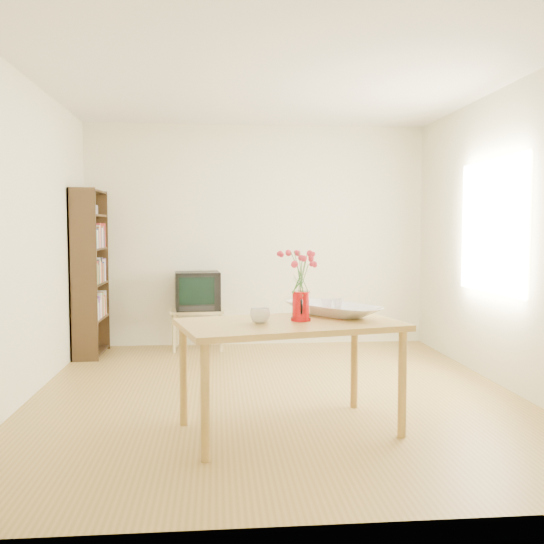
{
  "coord_description": "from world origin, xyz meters",
  "views": [
    {
      "loc": [
        -0.48,
        -4.94,
        1.37
      ],
      "look_at": [
        0.0,
        0.3,
        1.0
      ],
      "focal_mm": 40.0,
      "sensor_mm": 36.0,
      "label": 1
    }
  ],
  "objects": [
    {
      "name": "pitcher",
      "position": [
        0.09,
        -0.89,
        0.84
      ],
      "size": [
        0.14,
        0.21,
        0.2
      ],
      "rotation": [
        0.0,
        0.0,
        -0.09
      ],
      "color": "#BC0B0D",
      "rests_on": "table"
    },
    {
      "name": "teacup_a",
      "position": [
        0.31,
        -0.66,
        0.95
      ],
      "size": [
        0.07,
        0.07,
        0.06
      ],
      "primitive_type": "imported",
      "rotation": [
        0.0,
        0.0,
        0.1
      ],
      "color": "white",
      "rests_on": "bowl"
    },
    {
      "name": "tv_stand",
      "position": [
        -0.7,
        1.97,
        0.39
      ],
      "size": [
        0.6,
        0.45,
        0.46
      ],
      "color": "tan",
      "rests_on": "ground"
    },
    {
      "name": "room",
      "position": [
        0.03,
        0.0,
        1.3
      ],
      "size": [
        4.5,
        4.5,
        4.5
      ],
      "color": "olive",
      "rests_on": "ground"
    },
    {
      "name": "table",
      "position": [
        0.01,
        -0.93,
        0.67
      ],
      "size": [
        1.59,
        1.13,
        0.75
      ],
      "rotation": [
        0.0,
        0.0,
        0.23
      ],
      "color": "olive",
      "rests_on": "ground"
    },
    {
      "name": "bookshelf",
      "position": [
        -1.85,
        1.75,
        0.84
      ],
      "size": [
        0.28,
        0.7,
        1.8
      ],
      "color": "black",
      "rests_on": "ground"
    },
    {
      "name": "teacup_b",
      "position": [
        0.39,
        -0.64,
        0.95
      ],
      "size": [
        0.08,
        0.08,
        0.06
      ],
      "primitive_type": "imported",
      "rotation": [
        0.0,
        0.0,
        1.76
      ],
      "color": "white",
      "rests_on": "bowl"
    },
    {
      "name": "television",
      "position": [
        -0.7,
        1.98,
        0.68
      ],
      "size": [
        0.53,
        0.5,
        0.43
      ],
      "rotation": [
        0.0,
        0.0,
        0.09
      ],
      "color": "black",
      "rests_on": "tv_stand"
    },
    {
      "name": "flowers",
      "position": [
        0.09,
        -0.89,
        1.11
      ],
      "size": [
        0.23,
        0.23,
        0.33
      ],
      "primitive_type": null,
      "color": "#E53650",
      "rests_on": "pitcher"
    },
    {
      "name": "bowl",
      "position": [
        0.35,
        -0.66,
        1.0
      ],
      "size": [
        0.74,
        0.74,
        0.5
      ],
      "primitive_type": "imported",
      "rotation": [
        0.0,
        0.0,
        0.6
      ],
      "color": "white",
      "rests_on": "table"
    },
    {
      "name": "mug",
      "position": [
        -0.2,
        -0.97,
        0.8
      ],
      "size": [
        0.18,
        0.18,
        0.1
      ],
      "primitive_type": "imported",
      "rotation": [
        0.0,
        0.0,
        3.83
      ],
      "color": "white",
      "rests_on": "table"
    }
  ]
}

